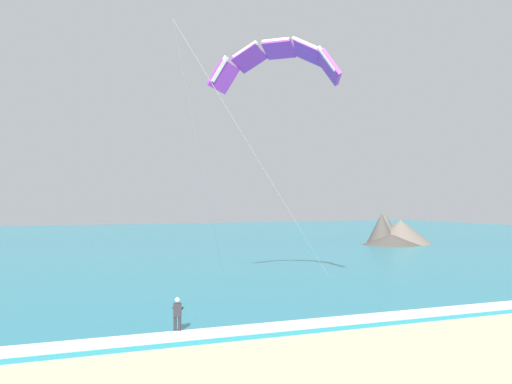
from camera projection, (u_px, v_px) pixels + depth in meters
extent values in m
cube|color=teal|center=(79.00, 243.00, 80.34)|extent=(200.00, 120.00, 0.20)
cube|color=white|center=(244.00, 330.00, 26.22)|extent=(200.00, 1.80, 0.04)
ellipsoid|color=#E04C38|center=(177.00, 336.00, 25.93)|extent=(0.91, 1.46, 0.05)
cube|color=black|center=(176.00, 333.00, 26.14)|extent=(0.17, 0.11, 0.04)
cube|color=black|center=(179.00, 336.00, 25.71)|extent=(0.17, 0.11, 0.04)
cylinder|color=#232328|center=(175.00, 327.00, 25.93)|extent=(0.14, 0.14, 0.84)
cylinder|color=#232328|center=(180.00, 326.00, 25.94)|extent=(0.14, 0.14, 0.84)
cube|color=#232328|center=(177.00, 310.00, 25.94)|extent=(0.39, 0.31, 0.60)
sphere|color=beige|center=(177.00, 300.00, 25.95)|extent=(0.22, 0.22, 0.22)
cylinder|color=#232328|center=(174.00, 308.00, 26.09)|extent=(0.27, 0.50, 0.22)
cylinder|color=#232328|center=(182.00, 308.00, 26.11)|extent=(0.27, 0.50, 0.22)
cylinder|color=black|center=(178.00, 307.00, 26.32)|extent=(0.53, 0.23, 0.04)
cube|color=#3F3F42|center=(178.00, 315.00, 26.06)|extent=(0.14, 0.12, 0.10)
cube|color=purple|center=(330.00, 67.00, 36.06)|extent=(1.56, 2.23, 2.11)
cube|color=white|center=(327.00, 59.00, 35.52)|extent=(0.97, 1.01, 1.65)
cube|color=purple|center=(308.00, 52.00, 37.24)|extent=(2.11, 2.44, 1.72)
cube|color=white|center=(305.00, 44.00, 36.70)|extent=(1.36, 1.36, 1.08)
cube|color=purple|center=(279.00, 49.00, 38.22)|extent=(2.42, 2.43, 0.94)
cube|color=white|center=(276.00, 41.00, 37.67)|extent=(1.49, 1.52, 0.27)
cube|color=purple|center=(249.00, 58.00, 38.76)|extent=(2.43, 2.11, 1.72)
cube|color=white|center=(245.00, 50.00, 38.22)|extent=(1.34, 1.38, 1.08)
cube|color=purple|center=(223.00, 77.00, 38.75)|extent=(2.22, 1.55, 2.11)
cube|color=white|center=(219.00, 69.00, 38.21)|extent=(0.99, 0.98, 1.65)
cylinder|color=#B2B2B7|center=(263.00, 168.00, 31.14)|extent=(11.36, 5.65, 12.81)
cylinder|color=#B2B2B7|center=(203.00, 170.00, 32.48)|extent=(6.37, 10.74, 12.81)
cone|color=#665B51|center=(401.00, 232.00, 78.88)|extent=(8.68, 8.68, 3.35)
cone|color=#56514C|center=(385.00, 228.00, 79.64)|extent=(4.24, 4.24, 4.38)
cone|color=#47423D|center=(381.00, 229.00, 78.15)|extent=(4.16, 4.16, 4.20)
cone|color=#47423D|center=(391.00, 240.00, 76.55)|extent=(8.61, 8.61, 1.55)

